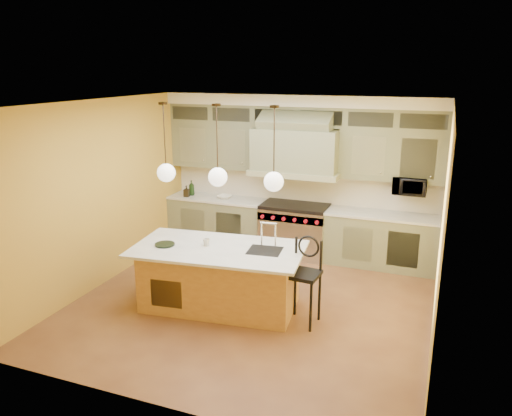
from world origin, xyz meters
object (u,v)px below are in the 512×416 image
at_px(kitchen_island, 220,276).
at_px(microwave, 410,186).
at_px(counter_stool, 304,275).
at_px(range, 295,229).

relative_size(kitchen_island, microwave, 4.63).
height_order(counter_stool, microwave, microwave).
bearing_deg(kitchen_island, counter_stool, -7.05).
relative_size(kitchen_island, counter_stool, 2.10).
relative_size(range, microwave, 2.21).
relative_size(counter_stool, microwave, 2.20).
relative_size(range, counter_stool, 1.01).
bearing_deg(kitchen_island, range, 74.36).
height_order(range, microwave, microwave).
height_order(kitchen_island, microwave, microwave).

